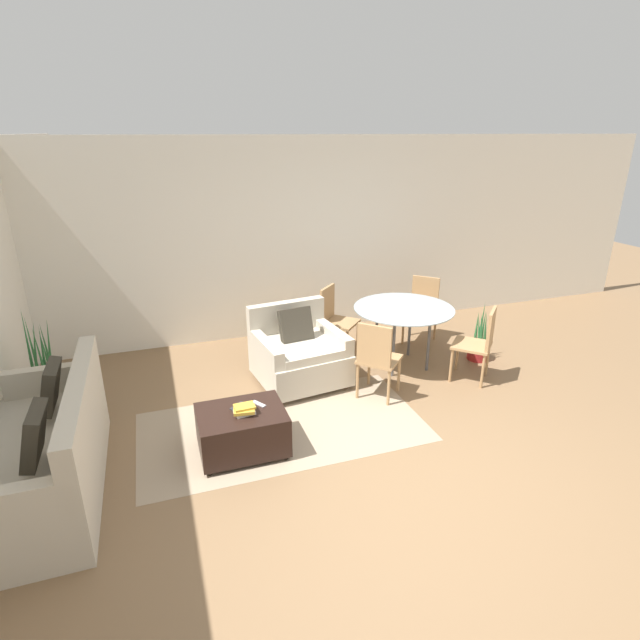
{
  "coord_description": "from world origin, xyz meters",
  "views": [
    {
      "loc": [
        -1.87,
        -3.15,
        2.78
      ],
      "look_at": [
        -0.12,
        1.92,
        0.75
      ],
      "focal_mm": 28.0,
      "sensor_mm": 36.0,
      "label": 1
    }
  ],
  "objects": [
    {
      "name": "ground_plane",
      "position": [
        0.0,
        0.0,
        0.0
      ],
      "size": [
        20.0,
        20.0,
        0.0
      ],
      "primitive_type": "plane",
      "color": "brown"
    },
    {
      "name": "wall_back",
      "position": [
        0.0,
        3.54,
        1.38
      ],
      "size": [
        12.0,
        0.06,
        2.75
      ],
      "color": "white",
      "rests_on": "ground_plane"
    },
    {
      "name": "area_rug",
      "position": [
        -0.82,
        1.04,
        0.0
      ],
      "size": [
        2.8,
        1.46,
        0.01
      ],
      "color": "gray",
      "rests_on": "ground_plane"
    },
    {
      "name": "couch",
      "position": [
        -2.85,
        0.75,
        0.33
      ],
      "size": [
        0.87,
        1.93,
        0.96
      ],
      "color": "beige",
      "rests_on": "ground_plane"
    },
    {
      "name": "armchair",
      "position": [
        -0.38,
        1.95,
        0.35
      ],
      "size": [
        1.07,
        1.04,
        0.89
      ],
      "color": "beige",
      "rests_on": "ground_plane"
    },
    {
      "name": "ottoman",
      "position": [
        -1.27,
        0.78,
        0.23
      ],
      "size": [
        0.78,
        0.6,
        0.42
      ],
      "color": "black",
      "rests_on": "ground_plane"
    },
    {
      "name": "book_stack",
      "position": [
        -1.25,
        0.73,
        0.46
      ],
      "size": [
        0.21,
        0.2,
        0.08
      ],
      "color": "beige",
      "rests_on": "ottoman"
    },
    {
      "name": "tv_remote_primary",
      "position": [
        -1.29,
        0.88,
        0.42
      ],
      "size": [
        0.15,
        0.14,
        0.01
      ],
      "color": "#333338",
      "rests_on": "ottoman"
    },
    {
      "name": "tv_remote_secondary",
      "position": [
        -1.09,
        0.85,
        0.42
      ],
      "size": [
        0.12,
        0.15,
        0.01
      ],
      "color": "#B7B7BC",
      "rests_on": "ottoman"
    },
    {
      "name": "potted_plant",
      "position": [
        -3.04,
        2.11,
        0.25
      ],
      "size": [
        0.39,
        0.39,
        1.17
      ],
      "color": "brown",
      "rests_on": "ground_plane"
    },
    {
      "name": "dining_table",
      "position": [
        0.96,
        1.94,
        0.69
      ],
      "size": [
        1.22,
        1.22,
        0.77
      ],
      "color": "#99A8AD",
      "rests_on": "ground_plane"
    },
    {
      "name": "dining_chair_near_left",
      "position": [
        0.31,
        1.28,
        0.52
      ],
      "size": [
        0.59,
        0.59,
        0.9
      ],
      "color": "tan",
      "rests_on": "ground_plane"
    },
    {
      "name": "dining_chair_near_right",
      "position": [
        1.62,
        1.28,
        0.52
      ],
      "size": [
        0.59,
        0.59,
        0.9
      ],
      "color": "tan",
      "rests_on": "ground_plane"
    },
    {
      "name": "dining_chair_far_left",
      "position": [
        0.31,
        2.6,
        0.52
      ],
      "size": [
        0.59,
        0.59,
        0.9
      ],
      "color": "tan",
      "rests_on": "ground_plane"
    },
    {
      "name": "dining_chair_far_right",
      "position": [
        1.62,
        2.6,
        0.52
      ],
      "size": [
        0.59,
        0.59,
        0.9
      ],
      "color": "tan",
      "rests_on": "ground_plane"
    },
    {
      "name": "potted_plant_small",
      "position": [
        2.0,
        1.77,
        0.19
      ],
      "size": [
        0.27,
        0.27,
        0.77
      ],
      "color": "maroon",
      "rests_on": "ground_plane"
    }
  ]
}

